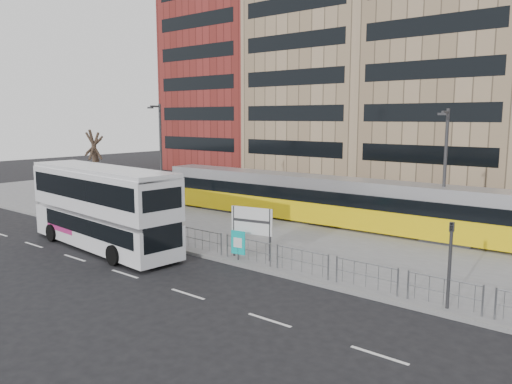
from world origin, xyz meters
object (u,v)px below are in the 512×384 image
Objects in this scene: lamp_post_east at (445,169)px; station_sign at (252,223)px; lamp_post_west at (160,151)px; double_decker_bus at (102,205)px; tram at (322,200)px; bare_tree at (93,128)px; traffic_light_east at (450,254)px; ad_panel at (238,243)px; traffic_light_west at (118,193)px; pedestrian at (176,200)px.

station_sign is at bearing -121.59° from lamp_post_east.
lamp_post_east is at bearing 8.50° from lamp_post_west.
station_sign is (7.57, 3.02, -0.45)m from double_decker_bus.
tram is 24.63m from bare_tree.
double_decker_bus reaches higher than tram.
bare_tree is (-24.27, -0.47, 4.15)m from tram.
lamp_post_west reaches higher than traffic_light_east.
double_decker_bus is 11.59m from lamp_post_west.
station_sign is 0.32× the size of bare_tree.
double_decker_bus reaches higher than ad_panel.
bare_tree is (-26.02, 8.67, 3.92)m from station_sign.
lamp_post_west is 0.98× the size of bare_tree.
traffic_light_east is (16.91, 2.51, -0.19)m from double_decker_bus.
tram is 12.85m from lamp_post_west.
traffic_light_west is (-3.89, 3.76, -0.19)m from double_decker_bus.
pedestrian is 0.24× the size of lamp_post_east.
lamp_post_west is (-12.26, -2.73, 2.71)m from tram.
bare_tree is at bearing -178.76° from lamp_post_east.
tram is at bearing 69.38° from double_decker_bus.
pedestrian is at bearing -17.55° from lamp_post_west.
pedestrian is (-9.83, -3.50, -0.63)m from tram.
tram reaches higher than ad_panel.
ad_panel is at bearing -121.36° from lamp_post_east.
traffic_light_east is 24.46m from lamp_post_west.
bare_tree reaches higher than pedestrian.
traffic_light_west is 0.44× the size of lamp_post_east.
lamp_post_east is at bearing -62.02° from pedestrian.
double_decker_bus is at bearing -169.51° from station_sign.
lamp_post_west is (-6.45, 9.42, 2.02)m from double_decker_bus.
double_decker_bus is at bearing -177.00° from traffic_light_east.
ad_panel is 0.18× the size of bare_tree.
tram is at bearing 12.57° from lamp_post_west.
bare_tree reaches higher than lamp_post_west.
lamp_post_west is at bearing 88.30° from pedestrian.
station_sign is 0.80× the size of traffic_light_west.
bare_tree reaches higher than ad_panel.
tram is at bearing 19.36° from traffic_light_west.
bare_tree is at bearing 93.97° from pedestrian.
bare_tree is (-14.56, 7.94, 3.65)m from traffic_light_west.
bare_tree reaches higher than tram.
ad_panel is at bearing -129.06° from station_sign.
bare_tree is (-35.37, 9.18, 3.65)m from traffic_light_east.
lamp_post_west is at bearing 129.33° from double_decker_bus.
lamp_post_west reaches higher than traffic_light_west.
tram is 12.85m from traffic_light_west.
traffic_light_east is (20.92, -6.14, 1.13)m from pedestrian.
lamp_post_east is (17.21, 8.62, 1.95)m from traffic_light_west.
lamp_post_east is (5.75, 9.35, 2.22)m from station_sign.
traffic_light_east is 0.41× the size of lamp_post_west.
tram is 9.30m from station_sign.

